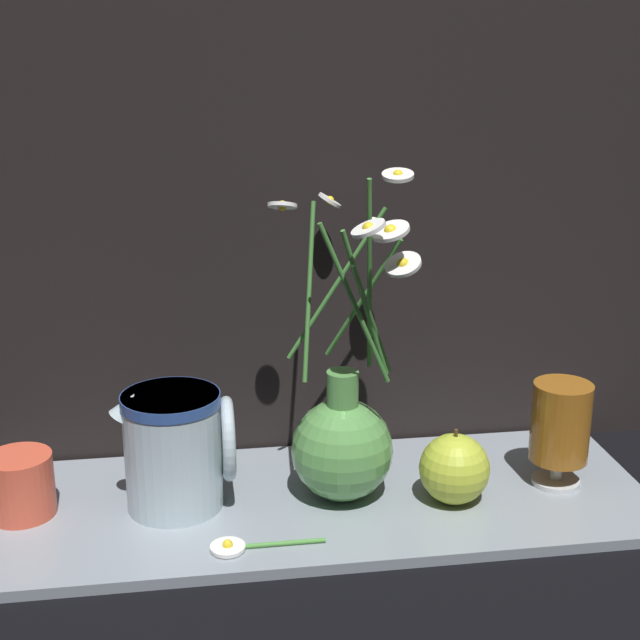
# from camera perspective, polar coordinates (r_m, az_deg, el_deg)

# --- Properties ---
(ground_plane) EXTENTS (6.00, 6.00, 0.00)m
(ground_plane) POSITION_cam_1_polar(r_m,az_deg,el_deg) (1.03, -0.60, -11.88)
(ground_plane) COLOR black
(shelf) EXTENTS (0.77, 0.27, 0.01)m
(shelf) POSITION_cam_1_polar(r_m,az_deg,el_deg) (1.03, -0.60, -11.59)
(shelf) COLOR gray
(shelf) RESTS_ON ground_plane
(vase_with_flowers) EXTENTS (0.16, 0.22, 0.37)m
(vase_with_flowers) POSITION_cam_1_polar(r_m,az_deg,el_deg) (0.99, 1.51, -7.67)
(vase_with_flowers) COLOR #59994C
(vase_with_flowers) RESTS_ON shelf
(yellow_mug) EXTENTS (0.08, 0.07, 0.07)m
(yellow_mug) POSITION_cam_1_polar(r_m,az_deg,el_deg) (1.03, -18.76, -9.98)
(yellow_mug) COLOR #DB5138
(yellow_mug) RESTS_ON shelf
(ceramic_pitcher) EXTENTS (0.13, 0.11, 0.14)m
(ceramic_pitcher) POSITION_cam_1_polar(r_m,az_deg,el_deg) (0.99, -9.20, -7.92)
(ceramic_pitcher) COLOR silver
(ceramic_pitcher) RESTS_ON shelf
(tea_glass) EXTENTS (0.07, 0.07, 0.12)m
(tea_glass) POSITION_cam_1_polar(r_m,az_deg,el_deg) (1.06, 15.13, -6.51)
(tea_glass) COLOR silver
(tea_glass) RESTS_ON shelf
(orange_fruit) EXTENTS (0.08, 0.08, 0.09)m
(orange_fruit) POSITION_cam_1_polar(r_m,az_deg,el_deg) (1.01, 8.59, -9.39)
(orange_fruit) COLOR #B7C638
(orange_fruit) RESTS_ON shelf
(loose_daisy) EXTENTS (0.12, 0.04, 0.01)m
(loose_daisy) POSITION_cam_1_polar(r_m,az_deg,el_deg) (0.93, -5.04, -14.21)
(loose_daisy) COLOR #4C8E3D
(loose_daisy) RESTS_ON shelf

